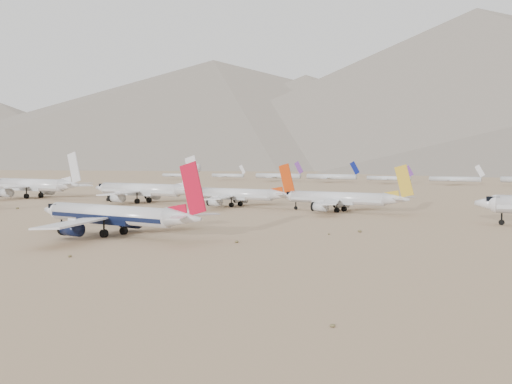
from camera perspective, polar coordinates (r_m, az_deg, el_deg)
ground at (r=127.78m, az=-11.38°, el=-4.25°), size 7000.00×7000.00×0.00m
main_airliner at (r=126.69m, az=-13.83°, el=-2.31°), size 45.95×44.88×16.22m
row2_gold_tail at (r=184.40m, az=8.61°, el=-0.67°), size 43.14×42.19×15.36m
row2_orange_tail at (r=204.37m, az=-1.90°, el=-0.26°), size 43.81×42.85×15.63m
row2_white_trijet at (r=225.49m, az=-10.99°, el=0.24°), size 52.30×51.11×18.53m
row2_white_twin at (r=270.81m, az=-21.27°, el=0.63°), size 57.17×55.94×20.43m
desert_scrub at (r=107.32m, az=-21.20°, el=-5.62°), size 261.14×121.67×0.63m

